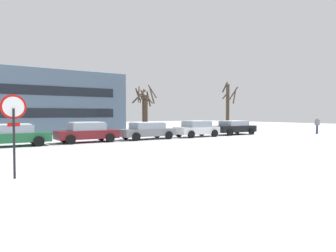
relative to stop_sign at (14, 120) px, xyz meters
name	(u,v)px	position (x,y,z in m)	size (l,w,h in m)	color
ground_plane	(77,163)	(2.50, 1.84, -1.84)	(120.00, 120.00, 0.00)	white
road_surface	(57,154)	(2.50, 5.17, -1.84)	(80.00, 8.67, 0.00)	silver
stop_sign	(14,120)	(0.00, 0.00, 0.00)	(0.76, 0.12, 2.62)	black
parked_car_green	(10,135)	(0.97, 10.52, -1.12)	(4.59, 2.09, 1.40)	#1E6038
parked_car_maroon	(87,132)	(5.85, 10.63, -1.10)	(4.30, 2.00, 1.45)	maroon
parked_car_gray	(147,130)	(10.73, 10.53, -1.13)	(4.52, 2.07, 1.37)	slate
parked_car_white	(197,129)	(15.62, 10.30, -1.11)	(4.00, 2.02, 1.44)	white
parked_car_black	(234,127)	(20.50, 10.56, -1.12)	(4.50, 2.14, 1.37)	black
pedestrian_crossing	(317,124)	(28.38, 6.65, -0.86)	(0.46, 0.45, 1.68)	#2D334C
tree_far_mid	(228,106)	(23.38, 14.25, 1.12)	(1.66, 1.84, 5.71)	#423326
tree_far_right	(144,110)	(12.81, 14.84, 0.52)	(2.27, 2.30, 4.69)	#423326
tree_far_left	(146,112)	(12.48, 13.86, 0.38)	(1.89, 1.88, 4.64)	#423326
building_far_left	(42,103)	(5.66, 24.95, 1.39)	(15.24, 10.56, 6.45)	slate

